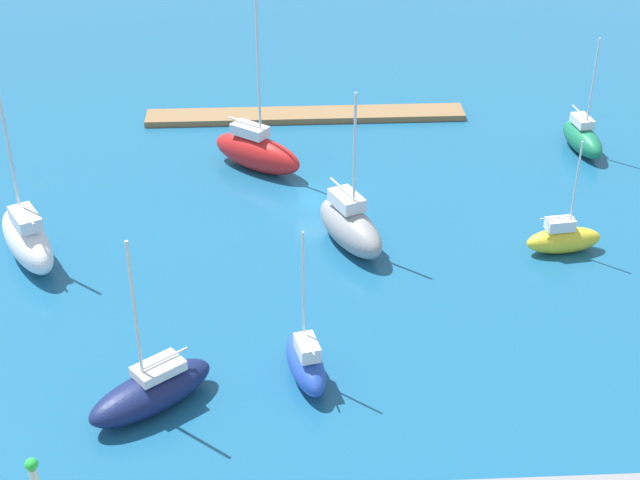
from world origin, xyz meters
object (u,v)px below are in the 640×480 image
object	(u,v)px
sailboat_red_lone_north	(257,151)
sailboat_navy_west_end	(151,390)
sailboat_gray_center_basin	(350,226)
sailboat_yellow_off_beacon	(563,238)
sailboat_blue_mid_basin	(306,362)
sailboat_white_outer_mooring	(27,239)
pier_dock	(306,115)
sailboat_green_inner_mooring	(582,138)

from	to	relation	value
sailboat_red_lone_north	sailboat_navy_west_end	bearing A→B (deg)	-63.34
sailboat_gray_center_basin	sailboat_yellow_off_beacon	world-z (taller)	sailboat_gray_center_basin
sailboat_navy_west_end	sailboat_blue_mid_basin	bearing A→B (deg)	155.54
sailboat_gray_center_basin	sailboat_yellow_off_beacon	distance (m)	13.87
sailboat_white_outer_mooring	sailboat_gray_center_basin	xyz separation A→B (m)	(-20.67, -0.88, -0.15)
pier_dock	sailboat_blue_mid_basin	distance (m)	34.46
sailboat_navy_west_end	sailboat_red_lone_north	size ratio (longest dim) A/B	0.70
sailboat_white_outer_mooring	sailboat_blue_mid_basin	xyz separation A→B (m)	(-17.23, 12.73, -0.52)
sailboat_white_outer_mooring	sailboat_navy_west_end	bearing A→B (deg)	-176.43
sailboat_yellow_off_beacon	sailboat_blue_mid_basin	bearing A→B (deg)	-151.80
sailboat_green_inner_mooring	sailboat_yellow_off_beacon	world-z (taller)	sailboat_green_inner_mooring
sailboat_green_inner_mooring	sailboat_white_outer_mooring	bearing A→B (deg)	-78.75
pier_dock	sailboat_blue_mid_basin	xyz separation A→B (m)	(1.30, 34.43, 0.87)
pier_dock	sailboat_blue_mid_basin	bearing A→B (deg)	87.83
sailboat_navy_west_end	sailboat_red_lone_north	distance (m)	27.39
sailboat_green_inner_mooring	sailboat_blue_mid_basin	bearing A→B (deg)	-48.51
pier_dock	sailboat_red_lone_north	xyz separation A→B (m)	(4.03, 9.41, 1.27)
sailboat_blue_mid_basin	sailboat_red_lone_north	world-z (taller)	sailboat_red_lone_north
sailboat_green_inner_mooring	sailboat_blue_mid_basin	xyz separation A→B (m)	(22.76, 26.95, -0.01)
sailboat_blue_mid_basin	sailboat_gray_center_basin	bearing A→B (deg)	-27.04
sailboat_navy_west_end	sailboat_yellow_off_beacon	distance (m)	28.81
sailboat_white_outer_mooring	sailboat_blue_mid_basin	size ratio (longest dim) A/B	1.35
sailboat_green_inner_mooring	sailboat_gray_center_basin	distance (m)	23.49
pier_dock	sailboat_white_outer_mooring	bearing A→B (deg)	49.50
sailboat_navy_west_end	sailboat_gray_center_basin	size ratio (longest dim) A/B	0.93
sailboat_red_lone_north	sailboat_yellow_off_beacon	size ratio (longest dim) A/B	1.85
sailboat_green_inner_mooring	sailboat_yellow_off_beacon	distance (m)	15.84
sailboat_red_lone_north	sailboat_blue_mid_basin	bearing A→B (deg)	-46.07
sailboat_white_outer_mooring	sailboat_blue_mid_basin	distance (m)	21.43
pier_dock	sailboat_white_outer_mooring	distance (m)	28.58
sailboat_navy_west_end	sailboat_green_inner_mooring	xyz separation A→B (m)	(-30.74, -28.81, 0.04)
sailboat_navy_west_end	pier_dock	bearing A→B (deg)	-141.93
pier_dock	sailboat_white_outer_mooring	size ratio (longest dim) A/B	2.20
sailboat_yellow_off_beacon	sailboat_gray_center_basin	bearing A→B (deg)	166.91
pier_dock	sailboat_green_inner_mooring	bearing A→B (deg)	160.79
sailboat_navy_west_end	sailboat_gray_center_basin	xyz separation A→B (m)	(-11.41, -15.46, 0.40)
sailboat_green_inner_mooring	sailboat_gray_center_basin	size ratio (longest dim) A/B	0.85
sailboat_gray_center_basin	sailboat_green_inner_mooring	bearing A→B (deg)	100.43
sailboat_blue_mid_basin	sailboat_yellow_off_beacon	xyz separation A→B (m)	(-17.22, -12.12, -0.13)
sailboat_green_inner_mooring	sailboat_navy_west_end	bearing A→B (deg)	-55.18
sailboat_white_outer_mooring	sailboat_yellow_off_beacon	xyz separation A→B (m)	(-34.45, 0.61, -0.65)
pier_dock	sailboat_white_outer_mooring	xyz separation A→B (m)	(18.54, 21.70, 1.40)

